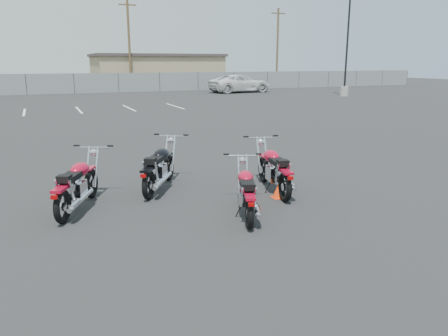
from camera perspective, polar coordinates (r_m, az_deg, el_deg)
name	(u,v)px	position (r m, az deg, el deg)	size (l,w,h in m)	color
ground	(227,207)	(8.71, 0.34, -5.14)	(120.00, 120.00, 0.00)	black
motorcycle_front_red	(78,185)	(8.90, -18.57, -2.12)	(1.36, 2.15, 1.09)	black
motorcycle_second_black	(159,168)	(9.89, -8.43, 0.03)	(1.56, 2.11, 1.10)	black
motorcycle_third_red	(247,192)	(8.14, 2.99, -3.17)	(1.12, 1.99, 0.99)	black
motorcycle_rear_red	(274,170)	(9.70, 6.58, -0.21)	(0.93, 2.22, 1.09)	black
training_cone_near	(278,191)	(9.33, 7.09, -2.96)	(0.26, 0.26, 0.31)	#FF3B0D
light_pole_east	(346,57)	(38.58, 15.69, 13.74)	(0.80, 0.70, 11.73)	gray
chainlink_fence	(74,83)	(42.73, -19.00, 10.40)	(80.06, 0.06, 1.80)	slate
tan_building_east	(156,70)	(53.25, -8.87, 12.51)	(14.40, 9.40, 3.70)	#9C8C65
utility_pole_c	(129,43)	(47.51, -12.28, 15.66)	(1.80, 0.24, 9.00)	#4E3B24
utility_pole_d	(277,46)	(54.86, 6.99, 15.55)	(1.80, 0.24, 9.00)	#4E3B24
parking_line_stripes	(52,111)	(27.71, -21.53, 6.93)	(15.12, 4.00, 0.01)	silver
white_van	(240,78)	(41.97, 2.11, 11.61)	(6.81, 2.73, 2.59)	silver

